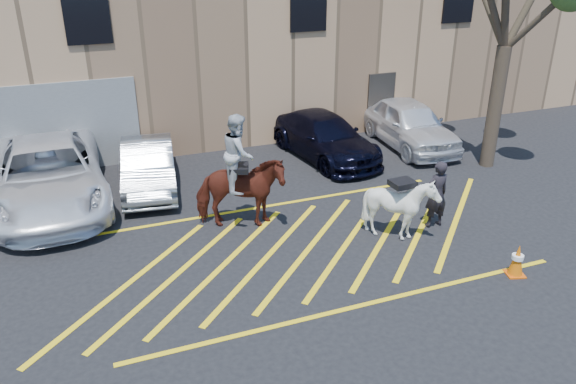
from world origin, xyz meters
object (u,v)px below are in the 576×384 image
object	(u,v)px
car_blue_suv	(324,137)
mounted_bay	(240,184)
traffic_cone	(517,260)
car_white_pickup	(48,175)
car_white_suv	(409,124)
car_silver_sedan	(148,166)
handler	(436,194)
saddled_white	(400,207)

from	to	relation	value
car_blue_suv	mounted_bay	distance (m)	5.60
mounted_bay	traffic_cone	bearing A→B (deg)	-41.40
car_white_pickup	traffic_cone	xyz separation A→B (m)	(9.37, -7.50, -0.50)
car_blue_suv	mounted_bay	size ratio (longest dim) A/B	1.65
car_white_pickup	car_white_suv	size ratio (longest dim) A/B	1.32
car_blue_suv	car_white_suv	world-z (taller)	car_white_suv
car_silver_sedan	car_white_suv	xyz separation A→B (m)	(9.08, 0.43, 0.12)
handler	saddled_white	distance (m)	1.18
car_blue_suv	saddled_white	size ratio (longest dim) A/B	3.01
car_white_suv	handler	world-z (taller)	handler
car_white_pickup	car_silver_sedan	bearing A→B (deg)	2.15
car_white_pickup	car_silver_sedan	size ratio (longest dim) A/B	1.49
car_white_pickup	mounted_bay	bearing A→B (deg)	-36.74
car_silver_sedan	mounted_bay	world-z (taller)	mounted_bay
car_white_pickup	car_blue_suv	bearing A→B (deg)	3.05
car_silver_sedan	car_white_suv	size ratio (longest dim) A/B	0.88
car_white_pickup	car_blue_suv	xyz separation A→B (m)	(8.52, 0.66, -0.16)
mounted_bay	saddled_white	size ratio (longest dim) A/B	1.83
car_white_pickup	car_blue_suv	world-z (taller)	car_white_pickup
car_white_pickup	traffic_cone	world-z (taller)	car_white_pickup
traffic_cone	car_white_suv	bearing A→B (deg)	73.57
car_blue_suv	traffic_cone	xyz separation A→B (m)	(0.85, -8.15, -0.34)
car_silver_sedan	mounted_bay	xyz separation A→B (m)	(1.78, -3.33, 0.50)
car_silver_sedan	mounted_bay	size ratio (longest dim) A/B	1.41
car_white_suv	mounted_bay	size ratio (longest dim) A/B	1.60
car_white_pickup	saddled_white	world-z (taller)	car_white_pickup
mounted_bay	traffic_cone	distance (m)	6.60
saddled_white	car_blue_suv	bearing A→B (deg)	83.62
mounted_bay	traffic_cone	xyz separation A→B (m)	(4.91, -4.33, -0.83)
car_white_pickup	mounted_bay	distance (m)	5.47
car_silver_sedan	car_blue_suv	world-z (taller)	car_blue_suv
handler	car_white_suv	bearing A→B (deg)	-118.22
car_white_suv	mounted_bay	bearing A→B (deg)	-148.41
handler	traffic_cone	bearing A→B (deg)	95.26
car_blue_suv	car_white_pickup	bearing A→B (deg)	176.99
car_silver_sedan	handler	world-z (taller)	handler
car_blue_suv	handler	bearing A→B (deg)	-92.08
handler	mounted_bay	world-z (taller)	mounted_bay
car_silver_sedan	saddled_white	distance (m)	7.41
car_blue_suv	mounted_bay	world-z (taller)	mounted_bay
car_silver_sedan	traffic_cone	size ratio (longest dim) A/B	5.71
car_white_suv	handler	distance (m)	6.13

